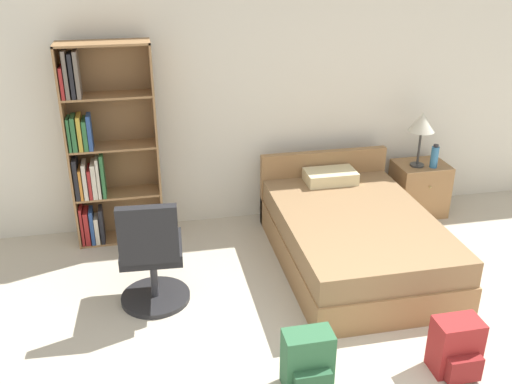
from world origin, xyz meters
name	(u,v)px	position (x,y,z in m)	size (l,w,h in m)	color
wall_back	(260,95)	(0.00, 3.23, 1.30)	(9.00, 0.06, 2.60)	silver
bookshelf	(101,152)	(-1.57, 2.97, 0.92)	(0.82, 0.30, 1.92)	olive
bed	(352,235)	(0.61, 2.10, 0.26)	(1.31, 1.97, 0.76)	olive
office_chair	(152,258)	(-1.19, 1.76, 0.45)	(0.57, 0.62, 0.98)	#232326
nightstand	(419,188)	(1.66, 2.90, 0.28)	(0.53, 0.45, 0.56)	olive
table_lamp	(422,124)	(1.59, 2.86, 1.02)	(0.26, 0.26, 0.57)	#333333
water_bottle	(435,157)	(1.73, 2.79, 0.68)	(0.08, 0.08, 0.25)	teal
backpack_red	(456,348)	(0.79, 0.57, 0.19)	(0.31, 0.28, 0.40)	maroon
backpack_green	(308,362)	(-0.24, 0.63, 0.20)	(0.32, 0.25, 0.43)	#2D603D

